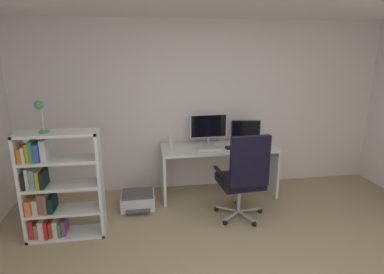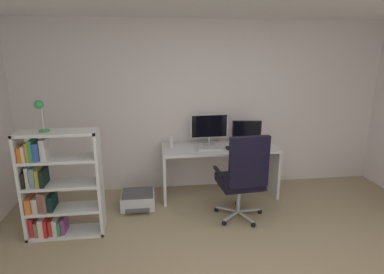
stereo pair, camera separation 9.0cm
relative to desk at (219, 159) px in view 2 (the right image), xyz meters
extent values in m
cube|color=silver|center=(-0.14, 0.40, 0.70)|extent=(5.44, 0.10, 2.50)
cube|color=silver|center=(0.00, 0.00, 0.16)|extent=(1.64, 0.64, 0.04)
cube|color=silver|center=(-0.80, 0.00, -0.20)|extent=(0.04, 0.61, 0.70)
cube|color=silver|center=(0.80, 0.00, -0.20)|extent=(0.04, 0.61, 0.70)
cylinder|color=#B2B5B7|center=(-0.13, 0.12, 0.19)|extent=(0.18, 0.18, 0.01)
cylinder|color=#B2B5B7|center=(-0.13, 0.12, 0.25)|extent=(0.03, 0.03, 0.11)
cube|color=#B7BABC|center=(-0.13, 0.12, 0.46)|extent=(0.55, 0.05, 0.34)
cube|color=black|center=(-0.13, 0.10, 0.46)|extent=(0.51, 0.02, 0.31)
cylinder|color=#B2B5B7|center=(0.43, 0.12, 0.19)|extent=(0.18, 0.18, 0.01)
cylinder|color=#B2B5B7|center=(0.43, 0.12, 0.24)|extent=(0.03, 0.03, 0.10)
cube|color=black|center=(0.43, 0.12, 0.40)|extent=(0.42, 0.10, 0.25)
cube|color=black|center=(0.43, 0.10, 0.40)|extent=(0.39, 0.07, 0.23)
cube|color=silver|center=(-0.15, -0.11, 0.19)|extent=(0.34, 0.14, 0.02)
cube|color=black|center=(0.10, -0.13, 0.20)|extent=(0.06, 0.10, 0.03)
cylinder|color=silver|center=(-0.68, 0.07, 0.27)|extent=(0.07, 0.07, 0.17)
cube|color=#B7BABC|center=(0.26, -0.67, -0.48)|extent=(0.30, 0.06, 0.02)
sphere|color=black|center=(0.41, -0.66, -0.52)|extent=(0.06, 0.06, 0.06)
cube|color=#B7BABC|center=(0.15, -0.54, -0.48)|extent=(0.10, 0.30, 0.02)
sphere|color=black|center=(0.18, -0.39, -0.52)|extent=(0.06, 0.06, 0.06)
cube|color=#B7BABC|center=(-0.02, -0.60, -0.48)|extent=(0.27, 0.18, 0.02)
sphere|color=black|center=(-0.14, -0.52, -0.52)|extent=(0.06, 0.06, 0.06)
cube|color=#B7BABC|center=(0.00, -0.78, -0.48)|extent=(0.25, 0.22, 0.02)
sphere|color=black|center=(-0.12, -0.88, -0.52)|extent=(0.06, 0.06, 0.06)
cube|color=#B7BABC|center=(0.17, -0.82, -0.48)|extent=(0.14, 0.29, 0.02)
sphere|color=black|center=(0.23, -0.96, -0.52)|extent=(0.06, 0.06, 0.06)
cylinder|color=#B7BABC|center=(0.11, -0.68, -0.30)|extent=(0.04, 0.04, 0.36)
cube|color=black|center=(0.11, -0.68, -0.07)|extent=(0.54, 0.52, 0.10)
cube|color=black|center=(0.13, -0.95, 0.29)|extent=(0.47, 0.11, 0.60)
cube|color=black|center=(-0.16, -0.70, 0.08)|extent=(0.07, 0.34, 0.03)
cube|color=black|center=(0.39, -0.66, 0.08)|extent=(0.07, 0.34, 0.03)
cube|color=white|center=(-2.37, -0.80, 0.07)|extent=(0.03, 0.29, 1.23)
cube|color=white|center=(-1.55, -0.80, 0.07)|extent=(0.03, 0.29, 1.23)
cube|color=white|center=(-1.96, -0.80, 0.66)|extent=(0.85, 0.29, 0.03)
cube|color=white|center=(-1.96, -0.80, -0.53)|extent=(0.85, 0.29, 0.03)
cube|color=white|center=(-1.96, -0.80, -0.23)|extent=(0.79, 0.29, 0.03)
cube|color=white|center=(-1.96, -0.80, 0.07)|extent=(0.79, 0.29, 0.03)
cube|color=white|center=(-1.96, -0.80, 0.37)|extent=(0.79, 0.29, 0.03)
cube|color=red|center=(-2.33, -0.80, -0.41)|extent=(0.04, 0.20, 0.23)
cube|color=#81674E|center=(-2.27, -0.81, -0.43)|extent=(0.05, 0.20, 0.17)
cube|color=silver|center=(-2.22, -0.80, -0.42)|extent=(0.06, 0.24, 0.20)
cube|color=red|center=(-2.17, -0.81, -0.42)|extent=(0.04, 0.26, 0.20)
cube|color=#BD3A36|center=(-2.12, -0.81, -0.43)|extent=(0.04, 0.20, 0.18)
cube|color=beige|center=(-2.07, -0.80, -0.42)|extent=(0.05, 0.25, 0.20)
cube|color=#398557|center=(-2.03, -0.80, -0.44)|extent=(0.03, 0.23, 0.16)
cube|color=#883F82|center=(-1.99, -0.79, -0.43)|extent=(0.04, 0.21, 0.18)
cube|color=orange|center=(-2.32, -0.81, -0.13)|extent=(0.06, 0.25, 0.17)
cube|color=beige|center=(-2.25, -0.79, -0.14)|extent=(0.06, 0.23, 0.16)
cube|color=#925852|center=(-2.19, -0.79, -0.10)|extent=(0.06, 0.25, 0.23)
cube|color=#7C644D|center=(-2.14, -0.81, -0.10)|extent=(0.03, 0.26, 0.23)
cube|color=black|center=(-2.09, -0.79, -0.13)|extent=(0.05, 0.25, 0.18)
cube|color=black|center=(-2.33, -0.80, 0.17)|extent=(0.03, 0.23, 0.18)
cube|color=silver|center=(-2.29, -0.79, 0.19)|extent=(0.04, 0.21, 0.22)
cube|color=#6A9398|center=(-2.24, -0.81, 0.19)|extent=(0.05, 0.20, 0.21)
cube|color=gold|center=(-2.19, -0.80, 0.18)|extent=(0.04, 0.20, 0.19)
cube|color=black|center=(-2.14, -0.81, 0.17)|extent=(0.04, 0.24, 0.19)
cube|color=orange|center=(-2.33, -0.79, 0.46)|extent=(0.04, 0.26, 0.16)
cube|color=silver|center=(-2.29, -0.80, 0.47)|extent=(0.03, 0.26, 0.17)
cube|color=gold|center=(-2.25, -0.80, 0.48)|extent=(0.03, 0.20, 0.20)
cube|color=#368F59|center=(-2.21, -0.81, 0.49)|extent=(0.04, 0.23, 0.23)
cube|color=#2E54A6|center=(-2.17, -0.81, 0.48)|extent=(0.06, 0.23, 0.19)
cube|color=silver|center=(-2.10, -0.79, 0.49)|extent=(0.06, 0.21, 0.22)
cylinder|color=#359754|center=(-2.08, -0.80, 0.69)|extent=(0.11, 0.11, 0.02)
cylinder|color=silver|center=(-2.08, -0.80, 0.82)|extent=(0.01, 0.01, 0.25)
sphere|color=#359754|center=(-2.10, -0.80, 0.97)|extent=(0.09, 0.09, 0.09)
cube|color=silver|center=(-1.17, -0.24, -0.46)|extent=(0.45, 0.37, 0.18)
cube|color=#4C4C51|center=(-1.17, -0.24, -0.35)|extent=(0.41, 0.34, 0.02)
cube|color=#4C4C51|center=(-1.17, -0.46, -0.49)|extent=(0.31, 0.10, 0.01)
camera|label=1|loc=(-1.04, -4.19, 1.51)|focal=29.37mm
camera|label=2|loc=(-0.95, -4.20, 1.51)|focal=29.37mm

